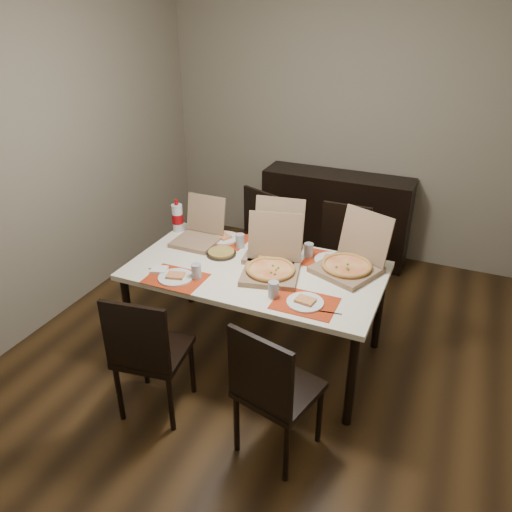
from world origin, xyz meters
name	(u,v)px	position (x,y,z in m)	size (l,w,h in m)	color
ground	(271,349)	(0.00, 0.00, -0.01)	(3.80, 4.00, 0.02)	#3F2913
room_walls	(297,117)	(0.00, 0.43, 1.73)	(3.84, 4.02, 2.62)	gray
sideboard	(335,216)	(0.00, 1.78, 0.45)	(1.50, 0.40, 0.90)	black
dining_table	(256,276)	(-0.09, -0.08, 0.68)	(1.80, 1.00, 0.75)	white
chair_near_left	(148,351)	(-0.46, -0.94, 0.51)	(0.48, 0.48, 0.93)	black
chair_near_right	(272,388)	(0.38, -0.94, 0.51)	(0.51, 0.51, 0.93)	black
chair_far_left	(252,237)	(-0.54, 0.85, 0.51)	(0.55, 0.55, 0.93)	black
chair_far_right	(340,255)	(0.30, 0.83, 0.51)	(0.42, 0.42, 0.93)	black
setting_near_left	(179,275)	(-0.53, -0.42, 0.77)	(0.45, 0.30, 0.11)	#BB2C0C
setting_near_right	(296,299)	(0.32, -0.38, 0.77)	(0.50, 0.30, 0.11)	#BB2C0C
setting_far_left	(226,238)	(-0.50, 0.25, 0.77)	(0.51, 0.30, 0.11)	#BB2C0C
setting_far_right	(326,258)	(0.33, 0.24, 0.77)	(0.44, 0.30, 0.11)	#BB2C0C
napkin_loose	(259,271)	(-0.05, -0.13, 0.76)	(0.12, 0.11, 0.02)	white
pizza_box_center	(271,266)	(0.03, -0.11, 0.81)	(0.47, 0.50, 0.39)	#84674C
pizza_box_right	(350,263)	(0.53, 0.15, 0.81)	(0.54, 0.56, 0.40)	#84674C
pizza_box_left	(199,234)	(-0.69, 0.16, 0.81)	(0.33, 0.37, 0.33)	#84674C
pizza_box_extra	(274,247)	(-0.06, 0.18, 0.81)	(0.44, 0.48, 0.39)	#84674C
faina_plate	(221,253)	(-0.42, 0.01, 0.76)	(0.23, 0.23, 0.03)	black
dip_bowl	(276,261)	(0.01, 0.05, 0.77)	(0.13, 0.13, 0.03)	white
soda_bottle	(178,218)	(-0.95, 0.26, 0.87)	(0.09, 0.09, 0.28)	silver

